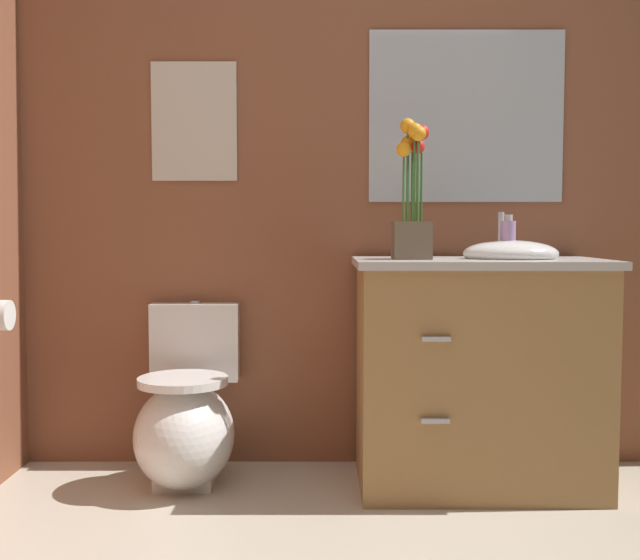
{
  "coord_description": "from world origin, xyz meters",
  "views": [
    {
      "loc": [
        -0.22,
        -1.52,
        0.99
      ],
      "look_at": [
        -0.21,
        1.35,
        0.8
      ],
      "focal_mm": 43.38,
      "sensor_mm": 36.0,
      "label": 1
    }
  ],
  "objects": [
    {
      "name": "soap_bottle",
      "position": [
        0.49,
        1.4,
        0.95
      ],
      "size": [
        0.06,
        0.06,
        0.17
      ],
      "color": "#B28CBF",
      "rests_on": "vanity_cabinet"
    },
    {
      "name": "toilet",
      "position": [
        -0.74,
        1.43,
        0.24
      ],
      "size": [
        0.38,
        0.59,
        0.69
      ],
      "color": "white",
      "rests_on": "ground_plane"
    },
    {
      "name": "wall_mirror",
      "position": [
        0.38,
        1.69,
        1.45
      ],
      "size": [
        0.8,
        0.01,
        0.7
      ],
      "primitive_type": "cube",
      "color": "#B2BCC6"
    },
    {
      "name": "wall_poster",
      "position": [
        -0.74,
        1.69,
        1.43
      ],
      "size": [
        0.35,
        0.01,
        0.48
      ],
      "primitive_type": "cube",
      "color": "beige"
    },
    {
      "name": "vanity_cabinet",
      "position": [
        0.39,
        1.4,
        0.45
      ],
      "size": [
        0.94,
        0.56,
        1.06
      ],
      "color": "#9E7242",
      "rests_on": "ground_plane"
    },
    {
      "name": "flower_vase",
      "position": [
        0.13,
        1.37,
        1.08
      ],
      "size": [
        0.14,
        0.14,
        0.52
      ],
      "color": "brown",
      "rests_on": "vanity_cabinet"
    },
    {
      "name": "wall_back",
      "position": [
        0.2,
        1.73,
        1.25
      ],
      "size": [
        4.53,
        0.05,
        2.5
      ],
      "primitive_type": "cube",
      "color": "brown",
      "rests_on": "ground_plane"
    }
  ]
}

